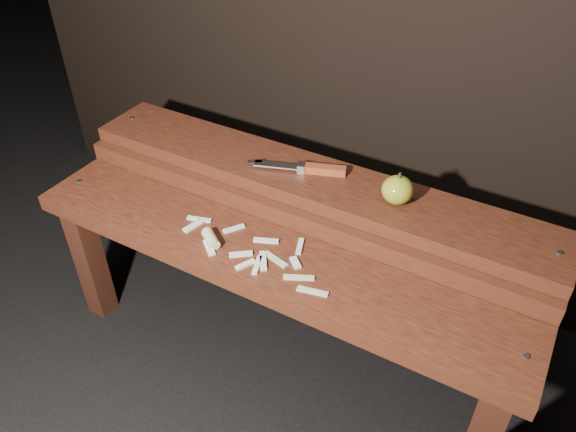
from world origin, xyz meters
The scene contains 6 objects.
ground centered at (0.00, 0.00, 0.00)m, with size 60.00×60.00×0.00m, color black.
bench_front_tier centered at (0.00, -0.06, 0.35)m, with size 1.20×0.20×0.42m.
bench_rear_tier centered at (0.00, 0.17, 0.41)m, with size 1.20×0.21×0.50m.
apple centered at (0.21, 0.17, 0.53)m, with size 0.07×0.07×0.08m.
knife centered at (0.00, 0.18, 0.51)m, with size 0.23×0.10×0.02m.
apple_scraps centered at (-0.06, -0.07, 0.43)m, with size 0.40×0.16×0.03m.
Camera 1 is at (0.50, -0.82, 1.25)m, focal length 35.00 mm.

